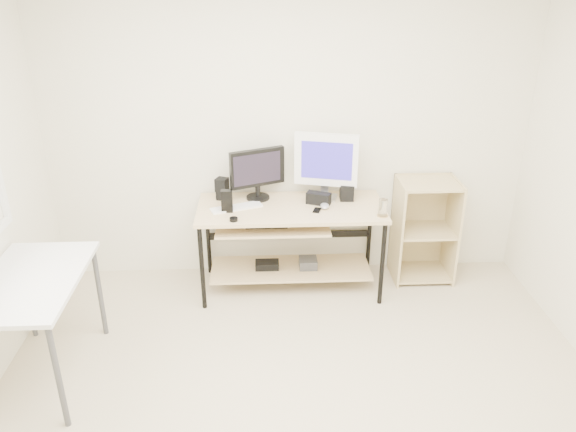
# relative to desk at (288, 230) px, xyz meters

# --- Properties ---
(room) EXTENTS (4.01, 4.01, 2.62)m
(room) POSITION_rel_desk_xyz_m (-0.11, -1.62, 0.78)
(room) COLOR beige
(room) RESTS_ON ground
(desk) EXTENTS (1.50, 0.65, 0.75)m
(desk) POSITION_rel_desk_xyz_m (0.00, 0.00, 0.00)
(desk) COLOR #D9BE89
(desk) RESTS_ON ground
(side_table) EXTENTS (0.60, 1.00, 0.75)m
(side_table) POSITION_rel_desk_xyz_m (-1.65, -1.06, 0.13)
(side_table) COLOR white
(side_table) RESTS_ON ground
(shelf_unit) EXTENTS (0.50, 0.40, 0.90)m
(shelf_unit) POSITION_rel_desk_xyz_m (1.18, 0.16, -0.09)
(shelf_unit) COLOR #D0BB82
(shelf_unit) RESTS_ON ground
(black_monitor) EXTENTS (0.45, 0.22, 0.42)m
(black_monitor) POSITION_rel_desk_xyz_m (-0.24, 0.17, 0.45)
(black_monitor) COLOR black
(black_monitor) RESTS_ON desk
(white_imac) EXTENTS (0.51, 0.18, 0.55)m
(white_imac) POSITION_rel_desk_xyz_m (0.32, 0.15, 0.53)
(white_imac) COLOR silver
(white_imac) RESTS_ON desk
(keyboard) EXTENTS (0.43, 0.25, 0.01)m
(keyboard) POSITION_rel_desk_xyz_m (-0.41, -0.02, 0.22)
(keyboard) COLOR white
(keyboard) RESTS_ON desk
(mouse) EXTENTS (0.08, 0.12, 0.04)m
(mouse) POSITION_rel_desk_xyz_m (0.29, -0.05, 0.23)
(mouse) COLOR #B8B8BD
(mouse) RESTS_ON desk
(center_speaker) EXTENTS (0.21, 0.16, 0.10)m
(center_speaker) POSITION_rel_desk_xyz_m (0.25, 0.04, 0.26)
(center_speaker) COLOR black
(center_speaker) RESTS_ON desk
(speaker_left) EXTENTS (0.12, 0.12, 0.18)m
(speaker_left) POSITION_rel_desk_xyz_m (-0.53, 0.18, 0.31)
(speaker_left) COLOR black
(speaker_left) RESTS_ON desk
(speaker_right) EXTENTS (0.12, 0.12, 0.13)m
(speaker_right) POSITION_rel_desk_xyz_m (0.49, 0.12, 0.28)
(speaker_right) COLOR black
(speaker_right) RESTS_ON desk
(audio_controller) EXTENTS (0.09, 0.06, 0.18)m
(audio_controller) POSITION_rel_desk_xyz_m (-0.48, -0.08, 0.30)
(audio_controller) COLOR black
(audio_controller) RESTS_ON desk
(volume_puck) EXTENTS (0.08, 0.08, 0.03)m
(volume_puck) POSITION_rel_desk_xyz_m (-0.42, -0.26, 0.22)
(volume_puck) COLOR black
(volume_puck) RESTS_ON desk
(smartphone) EXTENTS (0.08, 0.11, 0.01)m
(smartphone) POSITION_rel_desk_xyz_m (0.23, -0.10, 0.22)
(smartphone) COLOR black
(smartphone) RESTS_ON desk
(coaster) EXTENTS (0.11, 0.11, 0.01)m
(coaster) POSITION_rel_desk_xyz_m (0.72, -0.22, 0.21)
(coaster) COLOR #A9844C
(coaster) RESTS_ON desk
(drinking_glass) EXTENTS (0.09, 0.09, 0.13)m
(drinking_glass) POSITION_rel_desk_xyz_m (0.72, -0.22, 0.28)
(drinking_glass) COLOR white
(drinking_glass) RESTS_ON coaster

